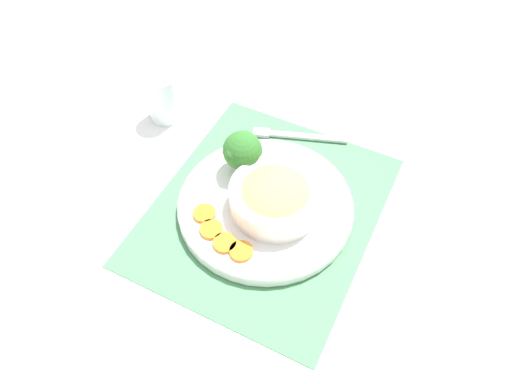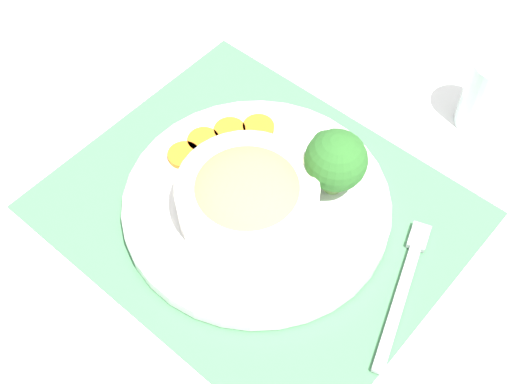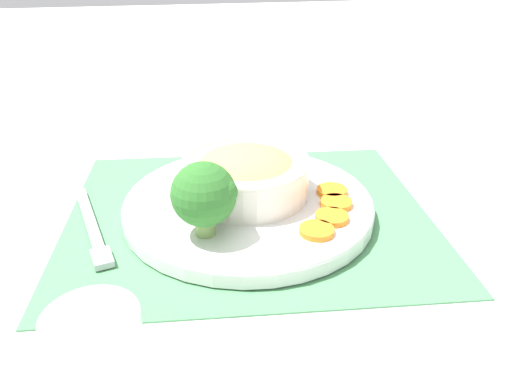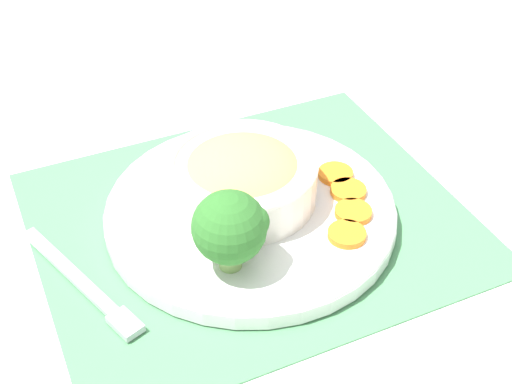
# 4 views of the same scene
# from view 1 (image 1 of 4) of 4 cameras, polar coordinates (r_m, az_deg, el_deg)

# --- Properties ---
(ground_plane) EXTENTS (4.00, 4.00, 0.00)m
(ground_plane) POSITION_cam_1_polar(r_m,az_deg,el_deg) (0.86, 1.06, -2.09)
(ground_plane) COLOR white
(placemat) EXTENTS (0.46, 0.40, 0.00)m
(placemat) POSITION_cam_1_polar(r_m,az_deg,el_deg) (0.86, 1.06, -2.02)
(placemat) COLOR #4C8C59
(placemat) RESTS_ON ground_plane
(plate) EXTENTS (0.30, 0.30, 0.02)m
(plate) POSITION_cam_1_polar(r_m,az_deg,el_deg) (0.85, 1.08, -1.49)
(plate) COLOR white
(plate) RESTS_ON placemat
(bowl) EXTENTS (0.15, 0.15, 0.06)m
(bowl) POSITION_cam_1_polar(r_m,az_deg,el_deg) (0.82, 2.16, -0.55)
(bowl) COLOR silver
(bowl) RESTS_ON plate
(broccoli_floret) EXTENTS (0.07, 0.07, 0.08)m
(broccoli_floret) POSITION_cam_1_polar(r_m,az_deg,el_deg) (0.86, -1.59, 4.73)
(broccoli_floret) COLOR #759E51
(broccoli_floret) RESTS_ON plate
(carrot_slice_near) EXTENTS (0.04, 0.04, 0.01)m
(carrot_slice_near) POSITION_cam_1_polar(r_m,az_deg,el_deg) (0.83, -5.92, -2.45)
(carrot_slice_near) COLOR orange
(carrot_slice_near) RESTS_ON plate
(carrot_slice_middle) EXTENTS (0.04, 0.04, 0.01)m
(carrot_slice_middle) POSITION_cam_1_polar(r_m,az_deg,el_deg) (0.81, -5.14, -4.27)
(carrot_slice_middle) COLOR orange
(carrot_slice_middle) RESTS_ON plate
(carrot_slice_far) EXTENTS (0.04, 0.04, 0.01)m
(carrot_slice_far) POSITION_cam_1_polar(r_m,az_deg,el_deg) (0.80, -3.60, -5.82)
(carrot_slice_far) COLOR orange
(carrot_slice_far) RESTS_ON plate
(carrot_slice_extra) EXTENTS (0.04, 0.04, 0.01)m
(carrot_slice_extra) POSITION_cam_1_polar(r_m,az_deg,el_deg) (0.79, -1.46, -6.87)
(carrot_slice_extra) COLOR orange
(carrot_slice_extra) RESTS_ON plate
(water_glass) EXTENTS (0.06, 0.06, 0.10)m
(water_glass) POSITION_cam_1_polar(r_m,az_deg,el_deg) (1.00, -10.61, 10.31)
(water_glass) COLOR silver
(water_glass) RESTS_ON ground_plane
(fork) EXTENTS (0.06, 0.18, 0.01)m
(fork) POSITION_cam_1_polar(r_m,az_deg,el_deg) (0.97, 3.93, 6.49)
(fork) COLOR #B7B7BC
(fork) RESTS_ON placemat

